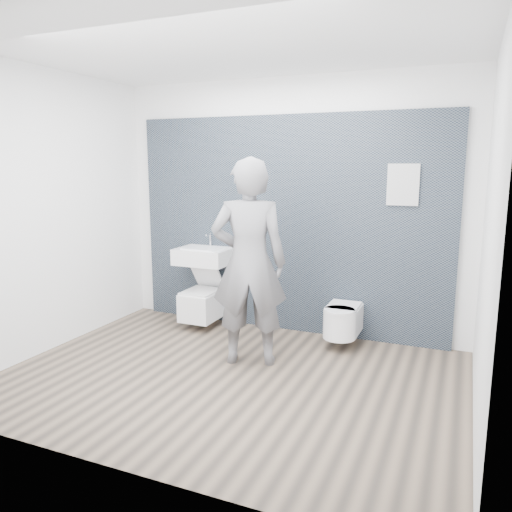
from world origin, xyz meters
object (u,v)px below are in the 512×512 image
at_px(toilet_square, 203,303).
at_px(toilet_rounded, 342,321).
at_px(washbasin, 204,256).
at_px(visitor, 249,263).

relative_size(toilet_square, toilet_rounded, 1.18).
height_order(washbasin, toilet_square, washbasin).
bearing_deg(washbasin, toilet_square, -90.00).
distance_m(toilet_square, toilet_rounded, 1.65).
bearing_deg(toilet_rounded, washbasin, 178.06).
bearing_deg(visitor, toilet_rounded, -153.32).
distance_m(washbasin, toilet_square, 0.55).
distance_m(washbasin, visitor, 1.24).
relative_size(washbasin, visitor, 0.31).
xyz_separation_m(washbasin, toilet_square, (0.00, -0.04, -0.55)).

